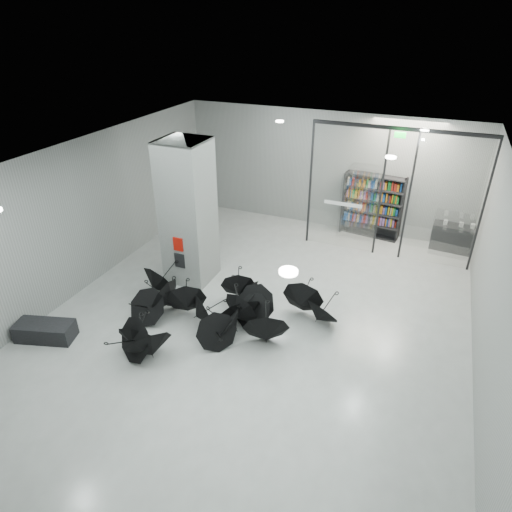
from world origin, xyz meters
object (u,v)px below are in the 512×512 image
at_px(shop_counter, 455,238).
at_px(bench, 45,331).
at_px(column, 188,213).
at_px(umbrella_cluster, 213,317).
at_px(bookshelf, 372,206).

bearing_deg(shop_counter, bench, -130.94).
bearing_deg(shop_counter, column, -141.04).
distance_m(column, umbrella_cluster, 3.01).
xyz_separation_m(column, umbrella_cluster, (1.64, -1.88, -1.69)).
height_order(column, shop_counter, column).
bearing_deg(umbrella_cluster, bookshelf, 68.57).
distance_m(column, bookshelf, 6.44).
relative_size(column, bookshelf, 1.86).
xyz_separation_m(shop_counter, umbrella_cluster, (-5.32, -6.55, -0.11)).
distance_m(bench, umbrella_cluster, 3.93).
bearing_deg(bookshelf, shop_counter, 5.88).
relative_size(column, umbrella_cluster, 0.71).
relative_size(bench, bookshelf, 0.62).
height_order(bookshelf, shop_counter, bookshelf).
bearing_deg(bookshelf, umbrella_cluster, -103.86).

